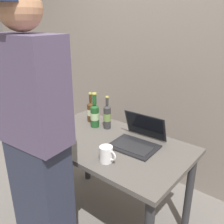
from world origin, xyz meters
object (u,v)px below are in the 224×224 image
(beer_bottle_dark, at_px, (91,111))
(beer_bottle_green, at_px, (95,114))
(beer_bottle_amber, at_px, (107,116))
(person_figure, at_px, (37,149))
(coffee_mug, at_px, (106,154))
(laptop, at_px, (138,139))

(beer_bottle_dark, bearing_deg, beer_bottle_green, -30.28)
(beer_bottle_green, xyz_separation_m, beer_bottle_dark, (-0.11, 0.06, -0.02))
(beer_bottle_amber, bearing_deg, person_figure, -79.48)
(beer_bottle_dark, bearing_deg, person_figure, -65.93)
(beer_bottle_green, bearing_deg, beer_bottle_dark, 149.72)
(beer_bottle_green, bearing_deg, beer_bottle_amber, 22.59)
(beer_bottle_green, distance_m, beer_bottle_dark, 0.13)
(beer_bottle_amber, xyz_separation_m, coffee_mug, (0.34, -0.40, -0.06))
(beer_bottle_green, relative_size, person_figure, 0.17)
(beer_bottle_green, height_order, coffee_mug, beer_bottle_green)
(beer_bottle_amber, bearing_deg, laptop, -11.61)
(coffee_mug, bearing_deg, beer_bottle_green, 140.81)
(beer_bottle_amber, xyz_separation_m, person_figure, (0.15, -0.78, 0.08))
(beer_bottle_green, height_order, person_figure, person_figure)
(beer_bottle_amber, bearing_deg, coffee_mug, -49.99)
(person_figure, bearing_deg, laptop, 72.82)
(beer_bottle_amber, height_order, coffee_mug, beer_bottle_amber)
(laptop, relative_size, coffee_mug, 2.80)
(beer_bottle_dark, bearing_deg, laptop, -9.47)
(beer_bottle_dark, bearing_deg, beer_bottle_amber, -5.75)
(beer_bottle_amber, distance_m, beer_bottle_dark, 0.22)
(laptop, relative_size, beer_bottle_amber, 1.24)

